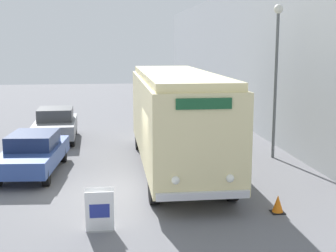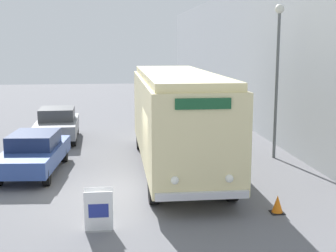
# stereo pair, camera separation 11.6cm
# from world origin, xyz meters

# --- Properties ---
(ground_plane) EXTENTS (80.00, 80.00, 0.00)m
(ground_plane) POSITION_xyz_m (0.00, 0.00, 0.00)
(ground_plane) COLOR slate
(building_wall_right) EXTENTS (0.30, 60.00, 7.75)m
(building_wall_right) POSITION_xyz_m (7.03, 10.00, 3.87)
(building_wall_right) COLOR #9EA3A8
(building_wall_right) RESTS_ON ground_plane
(vintage_bus) EXTENTS (2.59, 10.06, 3.55)m
(vintage_bus) POSITION_xyz_m (1.83, 2.34, 2.01)
(vintage_bus) COLOR black
(vintage_bus) RESTS_ON ground_plane
(sign_board) EXTENTS (0.69, 0.40, 1.06)m
(sign_board) POSITION_xyz_m (-0.82, -3.07, 0.51)
(sign_board) COLOR gray
(sign_board) RESTS_ON ground_plane
(streetlamp) EXTENTS (0.36, 0.36, 6.03)m
(streetlamp) POSITION_xyz_m (5.97, 3.68, 3.94)
(streetlamp) COLOR #595E60
(streetlamp) RESTS_ON ground_plane
(parked_car_near) EXTENTS (2.16, 4.63, 1.43)m
(parked_car_near) POSITION_xyz_m (-3.26, 2.53, 0.75)
(parked_car_near) COLOR black
(parked_car_near) RESTS_ON ground_plane
(parked_car_mid) EXTENTS (2.00, 4.24, 1.54)m
(parked_car_mid) POSITION_xyz_m (-3.10, 8.19, 0.79)
(parked_car_mid) COLOR black
(parked_car_mid) RESTS_ON ground_plane
(traffic_cone) EXTENTS (0.36, 0.36, 0.50)m
(traffic_cone) POSITION_xyz_m (3.96, -2.39, 0.24)
(traffic_cone) COLOR black
(traffic_cone) RESTS_ON ground_plane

